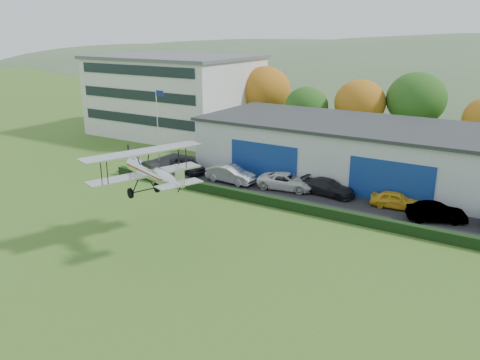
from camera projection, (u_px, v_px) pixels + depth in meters
The scene contains 15 objects.
ground at pixel (174, 307), 25.82m from camera, with size 300.00×300.00×0.00m, color #3F6B21.
apron at pixel (361, 202), 41.30m from camera, with size 48.00×9.00×0.05m, color black.
hedge at pixel (341, 215), 37.30m from camera, with size 46.00×0.60×0.80m, color black.
hangar at pixel (410, 157), 45.15m from camera, with size 40.60×12.60×5.30m.
office_block at pixel (176, 95), 66.73m from camera, with size 20.60×15.60×10.40m.
flagpole at pixel (158, 118), 52.24m from camera, with size 1.05×0.10×8.00m.
tree_belt at pixel (403, 103), 56.60m from camera, with size 75.70×13.22×10.12m.
distant_hills at pixel (466, 122), 145.27m from camera, with size 430.00×196.00×56.00m.
car_0 at pixel (187, 165), 49.27m from camera, with size 1.77×4.41×1.50m, color black.
car_1 at pixel (231, 174), 46.12m from camera, with size 1.69×4.84×1.60m, color silver.
car_2 at pixel (287, 181), 44.20m from camera, with size 2.40×5.20×1.44m, color silver.
car_3 at pixel (328, 187), 42.69m from camera, with size 1.96×4.82×1.40m, color black.
car_4 at pixel (396, 200), 39.63m from camera, with size 1.58×3.94×1.34m, color gold.
car_5 at pixel (437, 212), 36.88m from camera, with size 1.49×4.28×1.41m, color gray.
biplane at pixel (152, 171), 32.13m from camera, with size 7.46×8.40×3.17m.
Camera 1 is at (14.93, -17.36, 14.11)m, focal length 36.87 mm.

